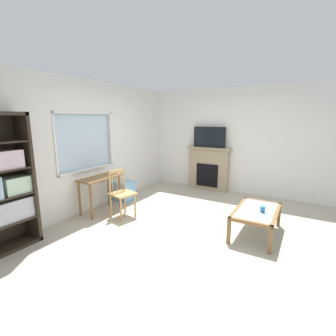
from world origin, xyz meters
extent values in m
cube|color=#B2A893|center=(0.00, 0.00, -0.01)|extent=(6.00, 5.51, 0.02)
cube|color=silver|center=(0.00, 2.26, 0.42)|extent=(5.00, 0.12, 0.84)
cube|color=silver|center=(0.00, 2.26, 2.30)|extent=(5.00, 0.12, 0.63)
cube|color=silver|center=(-1.71, 2.26, 1.41)|extent=(1.59, 0.12, 1.15)
cube|color=silver|center=(1.49, 2.26, 1.41)|extent=(2.03, 0.12, 1.15)
cube|color=silver|center=(-0.22, 2.27, 1.41)|extent=(1.38, 0.02, 1.15)
cube|color=white|center=(-0.22, 2.20, 0.85)|extent=(1.44, 0.06, 0.03)
cube|color=white|center=(-0.22, 2.20, 1.97)|extent=(1.44, 0.06, 0.03)
cube|color=white|center=(-0.91, 2.20, 1.41)|extent=(0.03, 0.06, 1.15)
cube|color=white|center=(0.47, 2.20, 1.41)|extent=(0.03, 0.06, 1.15)
cube|color=silver|center=(2.56, 0.00, 1.31)|extent=(0.12, 4.71, 2.62)
cube|color=#2D2319|center=(-1.55, 2.01, 0.98)|extent=(0.05, 0.38, 1.96)
cube|color=#2D2319|center=(-1.97, 2.01, 0.03)|extent=(0.90, 0.38, 0.05)
cube|color=#2D2319|center=(-1.97, 2.01, 0.41)|extent=(0.85, 0.36, 0.02)
cube|color=#B2B2BC|center=(-1.96, 2.00, 0.57)|extent=(0.76, 0.28, 0.31)
cube|color=#B7D6B2|center=(-1.75, 2.00, 0.92)|extent=(0.34, 0.28, 0.24)
cube|color=brown|center=(-0.20, 1.91, 0.71)|extent=(0.88, 0.42, 0.03)
cylinder|color=brown|center=(-0.58, 1.75, 0.35)|extent=(0.04, 0.04, 0.69)
cylinder|color=brown|center=(0.19, 1.75, 0.35)|extent=(0.04, 0.04, 0.69)
cylinder|color=brown|center=(-0.58, 2.06, 0.35)|extent=(0.04, 0.04, 0.69)
cylinder|color=brown|center=(0.19, 2.06, 0.35)|extent=(0.04, 0.04, 0.69)
cube|color=tan|center=(-0.15, 1.36, 0.45)|extent=(0.50, 0.48, 0.04)
cylinder|color=tan|center=(-0.35, 1.24, 0.22)|extent=(0.04, 0.04, 0.43)
cylinder|color=tan|center=(-0.02, 1.16, 0.22)|extent=(0.04, 0.04, 0.43)
cylinder|color=tan|center=(-0.29, 1.55, 0.22)|extent=(0.04, 0.04, 0.43)
cylinder|color=tan|center=(0.05, 1.47, 0.22)|extent=(0.04, 0.04, 0.43)
cylinder|color=tan|center=(-0.29, 1.55, 0.68)|extent=(0.04, 0.04, 0.45)
cylinder|color=tan|center=(0.05, 1.47, 0.68)|extent=(0.04, 0.04, 0.45)
cube|color=tan|center=(-0.12, 1.51, 0.87)|extent=(0.36, 0.11, 0.06)
cylinder|color=tan|center=(-0.22, 1.53, 0.65)|extent=(0.02, 0.02, 0.35)
cylinder|color=tan|center=(-0.12, 1.51, 0.65)|extent=(0.02, 0.02, 0.35)
cylinder|color=tan|center=(-0.02, 1.49, 0.65)|extent=(0.02, 0.02, 0.35)
cube|color=#72ADDB|center=(0.59, 1.96, 0.23)|extent=(0.35, 0.40, 0.45)
cube|color=tan|center=(2.41, 0.60, 0.55)|extent=(0.18, 1.07, 1.09)
cube|color=black|center=(2.32, 0.60, 0.40)|extent=(0.03, 0.59, 0.60)
cube|color=tan|center=(2.39, 0.60, 1.11)|extent=(0.26, 1.17, 0.04)
cube|color=black|center=(2.39, 0.60, 1.39)|extent=(0.05, 0.84, 0.52)
cube|color=black|center=(2.36, 0.60, 1.39)|extent=(0.01, 0.79, 0.47)
cube|color=#8C9E99|center=(0.37, -1.02, 0.41)|extent=(0.98, 0.54, 0.02)
cube|color=brown|center=(0.37, -1.31, 0.40)|extent=(1.08, 0.05, 0.05)
cube|color=brown|center=(0.37, -0.72, 0.40)|extent=(1.08, 0.05, 0.05)
cube|color=brown|center=(-0.15, -1.02, 0.40)|extent=(0.05, 0.64, 0.05)
cube|color=brown|center=(0.88, -1.02, 0.40)|extent=(0.05, 0.64, 0.05)
cube|color=brown|center=(-0.15, -1.31, 0.19)|extent=(0.05, 0.05, 0.37)
cube|color=brown|center=(0.88, -1.31, 0.19)|extent=(0.05, 0.05, 0.37)
cube|color=brown|center=(-0.15, -0.72, 0.19)|extent=(0.05, 0.05, 0.37)
cube|color=brown|center=(0.88, -0.72, 0.19)|extent=(0.05, 0.05, 0.37)
cylinder|color=#337FD6|center=(0.32, -1.11, 0.47)|extent=(0.07, 0.07, 0.09)
camera|label=1|loc=(-3.56, -1.65, 1.88)|focal=25.95mm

